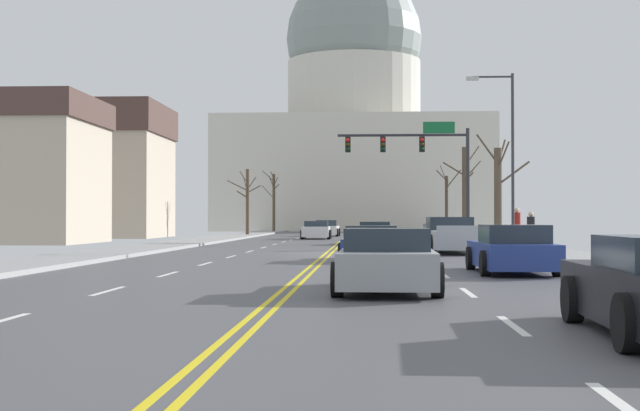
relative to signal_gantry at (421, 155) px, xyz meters
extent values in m
cube|color=#4C4C51|center=(-4.82, -17.12, -5.29)|extent=(14.00, 180.00, 0.06)
cube|color=yellow|center=(-4.94, -17.12, -5.26)|extent=(0.10, 176.40, 0.00)
cube|color=yellow|center=(-4.70, -17.12, -5.26)|extent=(0.10, 176.40, 0.00)
cube|color=silver|center=(-1.32, -46.42, -5.26)|extent=(0.12, 2.20, 0.00)
cube|color=silver|center=(-1.32, -41.22, -5.26)|extent=(0.12, 2.20, 0.00)
cube|color=silver|center=(-1.32, -36.02, -5.26)|extent=(0.12, 2.20, 0.00)
cube|color=silver|center=(-1.32, -30.82, -5.26)|extent=(0.12, 2.20, 0.00)
cube|color=silver|center=(-1.32, -25.62, -5.26)|extent=(0.12, 2.20, 0.00)
cube|color=silver|center=(-1.32, -20.42, -5.26)|extent=(0.12, 2.20, 0.00)
cube|color=silver|center=(-1.32, -15.22, -5.26)|extent=(0.12, 2.20, 0.00)
cube|color=silver|center=(-1.32, -10.02, -5.26)|extent=(0.12, 2.20, 0.00)
cube|color=silver|center=(-1.32, -4.82, -5.26)|extent=(0.12, 2.20, 0.00)
cube|color=silver|center=(-1.32, 0.38, -5.26)|extent=(0.12, 2.20, 0.00)
cube|color=silver|center=(-1.32, 5.58, -5.26)|extent=(0.12, 2.20, 0.00)
cube|color=silver|center=(-1.32, 10.78, -5.26)|extent=(0.12, 2.20, 0.00)
cube|color=silver|center=(-1.32, 15.98, -5.26)|extent=(0.12, 2.20, 0.00)
cube|color=silver|center=(-1.32, 21.18, -5.26)|extent=(0.12, 2.20, 0.00)
cube|color=silver|center=(-1.32, 26.38, -5.26)|extent=(0.12, 2.20, 0.00)
cube|color=silver|center=(-1.32, 31.58, -5.26)|extent=(0.12, 2.20, 0.00)
cube|color=silver|center=(-1.32, 36.78, -5.26)|extent=(0.12, 2.20, 0.00)
cube|color=silver|center=(-1.32, 41.98, -5.26)|extent=(0.12, 2.20, 0.00)
cube|color=silver|center=(-1.32, 47.18, -5.26)|extent=(0.12, 2.20, 0.00)
cube|color=silver|center=(-8.32, -36.02, -5.26)|extent=(0.12, 2.20, 0.00)
cube|color=silver|center=(-8.32, -30.82, -5.26)|extent=(0.12, 2.20, 0.00)
cube|color=silver|center=(-8.32, -25.62, -5.26)|extent=(0.12, 2.20, 0.00)
cube|color=silver|center=(-8.32, -20.42, -5.26)|extent=(0.12, 2.20, 0.00)
cube|color=silver|center=(-8.32, -15.22, -5.26)|extent=(0.12, 2.20, 0.00)
cube|color=silver|center=(-8.32, -10.02, -5.26)|extent=(0.12, 2.20, 0.00)
cube|color=silver|center=(-8.32, -4.82, -5.26)|extent=(0.12, 2.20, 0.00)
cube|color=silver|center=(-8.32, 0.38, -5.26)|extent=(0.12, 2.20, 0.00)
cube|color=silver|center=(-8.32, 5.58, -5.26)|extent=(0.12, 2.20, 0.00)
cube|color=silver|center=(-8.32, 10.78, -5.26)|extent=(0.12, 2.20, 0.00)
cube|color=silver|center=(-8.32, 15.98, -5.26)|extent=(0.12, 2.20, 0.00)
cube|color=silver|center=(-8.32, 21.18, -5.26)|extent=(0.12, 2.20, 0.00)
cube|color=silver|center=(-8.32, 26.38, -5.26)|extent=(0.12, 2.20, 0.00)
cube|color=silver|center=(-8.32, 31.58, -5.26)|extent=(0.12, 2.20, 0.00)
cube|color=silver|center=(-8.32, 36.78, -5.26)|extent=(0.12, 2.20, 0.00)
cube|color=silver|center=(-8.32, 41.98, -5.26)|extent=(0.12, 2.20, 0.00)
cube|color=silver|center=(-8.32, 47.18, -5.26)|extent=(0.12, 2.20, 0.00)
cube|color=gray|center=(3.68, -17.12, -5.19)|extent=(3.00, 180.00, 0.14)
cube|color=gray|center=(-13.32, -17.12, -5.19)|extent=(3.00, 180.00, 0.14)
cylinder|color=#28282D|center=(2.78, 0.01, -1.77)|extent=(0.22, 0.22, 6.70)
cylinder|color=#28282D|center=(-1.12, 0.01, 1.17)|extent=(7.80, 0.16, 0.16)
cube|color=black|center=(0.05, 0.01, 0.61)|extent=(0.32, 0.28, 0.92)
sphere|color=red|center=(0.05, -0.15, 0.89)|extent=(0.22, 0.22, 0.22)
sphere|color=#332B05|center=(0.05, -0.15, 0.61)|extent=(0.22, 0.22, 0.22)
sphere|color=black|center=(0.05, -0.15, 0.33)|extent=(0.22, 0.22, 0.22)
cube|color=black|center=(-2.29, 0.01, 0.61)|extent=(0.32, 0.28, 0.92)
sphere|color=red|center=(-2.29, -0.15, 0.89)|extent=(0.22, 0.22, 0.22)
sphere|color=#332B05|center=(-2.29, -0.15, 0.61)|extent=(0.22, 0.22, 0.22)
sphere|color=black|center=(-2.29, -0.15, 0.33)|extent=(0.22, 0.22, 0.22)
cube|color=black|center=(-4.40, 0.01, 0.61)|extent=(0.32, 0.28, 0.92)
sphere|color=red|center=(-4.40, -0.15, 0.89)|extent=(0.22, 0.22, 0.22)
sphere|color=#332B05|center=(-4.40, -0.15, 0.61)|extent=(0.22, 0.22, 0.22)
sphere|color=black|center=(-4.40, -0.15, 0.33)|extent=(0.22, 0.22, 0.22)
cube|color=#146033|center=(1.06, 0.03, 1.62)|extent=(1.90, 0.06, 0.70)
cylinder|color=#333338|center=(3.38, -12.59, -1.17)|extent=(0.14, 0.14, 7.90)
cylinder|color=#333338|center=(2.47, -12.59, 2.63)|extent=(1.82, 0.09, 0.09)
cube|color=#B2B2AD|center=(1.56, -12.59, 2.56)|extent=(0.56, 0.24, 0.16)
cube|color=beige|center=(-4.82, 53.06, 1.26)|extent=(31.70, 20.76, 13.04)
cylinder|color=beige|center=(-4.82, 53.06, 11.42)|extent=(15.97, 15.97, 7.30)
sphere|color=gray|center=(-4.82, 53.06, 17.93)|extent=(16.30, 16.30, 16.30)
cube|color=#1E7247|center=(-2.81, -4.19, -4.77)|extent=(1.93, 4.71, 0.67)
cube|color=#232D38|center=(-2.81, -4.62, -4.23)|extent=(1.66, 2.32, 0.42)
cylinder|color=black|center=(-3.69, -2.72, -4.94)|extent=(0.23, 0.64, 0.64)
cylinder|color=black|center=(-1.86, -2.76, -4.94)|extent=(0.23, 0.64, 0.64)
cylinder|color=black|center=(-3.75, -5.62, -4.94)|extent=(0.23, 0.64, 0.64)
cylinder|color=black|center=(-1.92, -5.66, -4.94)|extent=(0.23, 0.64, 0.64)
cube|color=#1E7247|center=(0.33, -10.56, -4.82)|extent=(2.01, 4.40, 0.57)
cube|color=#232D38|center=(0.34, -10.77, -4.31)|extent=(1.71, 2.15, 0.44)
cylinder|color=black|center=(-0.65, -9.25, -4.94)|extent=(0.24, 0.65, 0.64)
cylinder|color=black|center=(1.21, -9.18, -4.94)|extent=(0.24, 0.65, 0.64)
cylinder|color=black|center=(-0.55, -11.93, -4.94)|extent=(0.24, 0.65, 0.64)
cylinder|color=black|center=(1.30, -11.87, -4.94)|extent=(0.24, 0.65, 0.64)
cube|color=#ADB2B7|center=(0.23, -16.54, -4.69)|extent=(2.09, 5.63, 0.71)
cube|color=#1E2833|center=(0.21, -15.76, -4.05)|extent=(1.84, 1.94, 0.55)
cube|color=#ADB2B7|center=(0.29, -19.28, -4.22)|extent=(1.80, 0.14, 0.22)
cylinder|color=black|center=(-0.79, -14.89, -4.86)|extent=(0.30, 0.81, 0.80)
cylinder|color=black|center=(1.17, -14.84, -4.86)|extent=(0.30, 0.81, 0.80)
cylinder|color=black|center=(-0.71, -18.24, -4.86)|extent=(0.30, 0.81, 0.80)
cylinder|color=black|center=(1.25, -18.19, -4.86)|extent=(0.30, 0.81, 0.80)
cube|color=navy|center=(-3.08, -23.14, -4.80)|extent=(2.04, 4.38, 0.60)
cube|color=#232D38|center=(-3.09, -23.37, -4.29)|extent=(1.73, 2.03, 0.42)
cylinder|color=black|center=(-3.98, -21.77, -4.94)|extent=(0.24, 0.65, 0.64)
cylinder|color=black|center=(-2.09, -21.84, -4.94)|extent=(0.24, 0.65, 0.64)
cylinder|color=black|center=(-4.08, -24.45, -4.94)|extent=(0.24, 0.65, 0.64)
cylinder|color=black|center=(-2.18, -24.51, -4.94)|extent=(0.24, 0.65, 0.64)
cube|color=navy|center=(0.52, -29.76, -4.79)|extent=(1.79, 4.63, 0.63)
cube|color=#232D38|center=(0.52, -30.14, -4.24)|extent=(1.57, 2.12, 0.47)
cylinder|color=black|center=(-0.37, -28.33, -4.94)|extent=(0.22, 0.64, 0.64)
cylinder|color=black|center=(1.39, -28.32, -4.94)|extent=(0.22, 0.64, 0.64)
cylinder|color=black|center=(-0.36, -31.19, -4.94)|extent=(0.22, 0.64, 0.64)
cylinder|color=black|center=(1.41, -31.18, -4.94)|extent=(0.22, 0.64, 0.64)
cube|color=#9EA3A8|center=(-2.87, -35.86, -4.78)|extent=(1.88, 4.28, 0.65)
cube|color=#232D38|center=(-2.88, -36.17, -4.24)|extent=(1.62, 1.88, 0.42)
cylinder|color=black|center=(-3.74, -34.53, -4.94)|extent=(0.23, 0.64, 0.64)
cylinder|color=black|center=(-1.95, -34.57, -4.94)|extent=(0.23, 0.64, 0.64)
cylinder|color=black|center=(-3.79, -37.16, -4.94)|extent=(0.23, 0.64, 0.64)
cylinder|color=black|center=(-2.00, -37.20, -4.94)|extent=(0.23, 0.64, 0.64)
cylinder|color=black|center=(-0.45, -40.84, -4.94)|extent=(0.23, 0.64, 0.64)
cylinder|color=black|center=(-0.51, -43.60, -4.94)|extent=(0.23, 0.64, 0.64)
cube|color=silver|center=(-6.80, 8.49, -4.75)|extent=(1.89, 4.49, 0.70)
cube|color=#232D38|center=(-6.81, 8.79, -4.21)|extent=(1.64, 2.22, 0.39)
cylinder|color=black|center=(-5.87, 7.12, -4.94)|extent=(0.23, 0.64, 0.64)
cylinder|color=black|center=(-7.70, 7.10, -4.94)|extent=(0.23, 0.64, 0.64)
cylinder|color=black|center=(-5.91, 9.89, -4.94)|extent=(0.23, 0.64, 0.64)
cylinder|color=black|center=(-7.74, 9.86, -4.94)|extent=(0.23, 0.64, 0.64)
cube|color=silver|center=(-6.51, 17.89, -4.77)|extent=(1.93, 4.34, 0.67)
cube|color=#232D38|center=(-6.50, 18.21, -4.20)|extent=(1.66, 1.97, 0.47)
cylinder|color=black|center=(-5.63, 16.54, -4.94)|extent=(0.23, 0.64, 0.64)
cylinder|color=black|center=(-7.46, 16.58, -4.94)|extent=(0.23, 0.64, 0.64)
cylinder|color=black|center=(-5.56, 19.20, -4.94)|extent=(0.23, 0.64, 0.64)
cylinder|color=black|center=(-7.40, 19.25, -4.94)|extent=(0.23, 0.64, 0.64)
cube|color=#B2A38E|center=(-23.79, -3.29, -1.82)|extent=(9.41, 8.34, 6.88)
cube|color=#47332D|center=(-23.79, -3.29, 2.38)|extent=(9.79, 8.67, 1.52)
cube|color=#B2A38E|center=(-22.98, 12.34, -1.46)|extent=(8.69, 9.30, 7.61)
cube|color=#47332D|center=(-22.98, 12.34, 3.52)|extent=(9.04, 9.67, 2.35)
cylinder|color=brown|center=(3.23, -9.00, -2.73)|extent=(0.39, 0.39, 4.79)
cylinder|color=brown|center=(3.99, -9.05, -1.60)|extent=(1.59, 0.22, 1.22)
cylinder|color=brown|center=(3.48, -8.57, -0.54)|extent=(0.62, 0.99, 1.39)
cylinder|color=brown|center=(3.43, -9.49, -0.75)|extent=(0.50, 1.09, 1.34)
cylinder|color=brown|center=(2.73, -8.89, -0.38)|extent=(1.11, 0.33, 1.53)
cylinder|color=#4C3D2D|center=(-12.91, 17.79, -2.48)|extent=(0.28, 0.28, 5.28)
cylinder|color=#4C3D2D|center=(-13.15, 17.26, -0.53)|extent=(0.55, 1.13, 0.99)
cylinder|color=#4C3D2D|center=(-13.28, 17.41, -1.90)|extent=(0.85, 0.86, 0.61)
cylinder|color=#4C3D2D|center=(-13.03, 17.42, -1.11)|extent=(0.31, 0.80, 1.32)
cylinder|color=#4C3D2D|center=(-12.59, 17.93, -0.98)|extent=(0.73, 0.39, 1.05)
cylinder|color=#4C3D2D|center=(-13.73, 17.66, -1.17)|extent=(1.68, 0.35, 0.89)
cylinder|color=#4C3D2D|center=(-12.40, 17.95, -1.44)|extent=(1.09, 0.41, 0.65)
cylinder|color=#423328|center=(3.43, 21.51, -2.69)|extent=(0.27, 0.27, 4.88)
cylinder|color=#423328|center=(3.45, 21.10, -1.16)|extent=(0.12, 0.89, 1.10)
cylinder|color=#423328|center=(2.98, 20.92, -0.25)|extent=(1.01, 1.29, 0.87)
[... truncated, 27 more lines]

